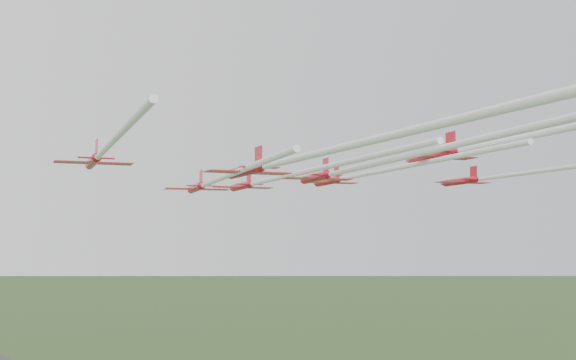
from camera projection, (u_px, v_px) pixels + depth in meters
jet_lead at (276, 178)px, 104.25m from camera, size 19.00×65.04×2.93m
jet_row2_left at (213, 181)px, 89.58m from camera, size 18.25×50.27×2.67m
jet_row2_right at (364, 174)px, 100.23m from camera, size 17.45×53.68×2.64m
jet_row3_left at (102, 152)px, 74.95m from camera, size 14.31×45.46×2.65m
jet_row3_mid at (371, 165)px, 78.50m from camera, size 21.53×63.95×2.73m
jet_row3_right at (538, 171)px, 87.81m from camera, size 17.54×59.39×2.36m
jet_row4_left at (307, 156)px, 63.01m from camera, size 14.46×60.22×2.74m
jet_row4_right at (479, 146)px, 76.83m from camera, size 15.41×46.28×2.89m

